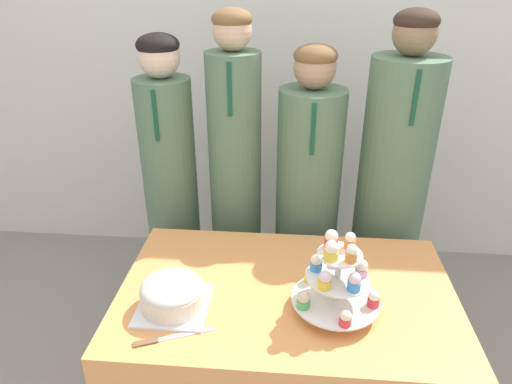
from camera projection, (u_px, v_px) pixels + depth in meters
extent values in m
cube|color=silver|center=(295.00, 42.00, 2.58)|extent=(9.00, 0.06, 2.70)
cube|color=#EF9951|center=(283.00, 360.00, 1.79)|extent=(1.20, 0.75, 0.70)
cube|color=white|center=(172.00, 305.00, 1.56)|extent=(0.24, 0.24, 0.01)
cylinder|color=silver|center=(171.00, 296.00, 1.54)|extent=(0.21, 0.21, 0.07)
ellipsoid|color=silver|center=(171.00, 288.00, 1.52)|extent=(0.21, 0.21, 0.08)
cube|color=silver|center=(186.00, 334.00, 1.44)|extent=(0.17, 0.08, 0.00)
cube|color=brown|center=(144.00, 343.00, 1.41)|extent=(0.08, 0.05, 0.01)
cylinder|color=silver|center=(336.00, 282.00, 1.49)|extent=(0.02, 0.02, 0.23)
cylinder|color=silver|center=(334.00, 299.00, 1.52)|extent=(0.29, 0.29, 0.01)
cylinder|color=silver|center=(336.00, 277.00, 1.48)|extent=(0.21, 0.21, 0.01)
cylinder|color=silver|center=(338.00, 254.00, 1.44)|extent=(0.14, 0.14, 0.01)
cylinder|color=yellow|center=(309.00, 278.00, 1.60)|extent=(0.04, 0.04, 0.03)
sphere|color=silver|center=(309.00, 272.00, 1.59)|extent=(0.04, 0.04, 0.04)
cylinder|color=#4CB766|center=(302.00, 304.00, 1.48)|extent=(0.04, 0.04, 0.03)
sphere|color=beige|center=(302.00, 297.00, 1.47)|extent=(0.04, 0.04, 0.04)
cylinder|color=#E5333D|center=(344.00, 321.00, 1.41)|extent=(0.04, 0.04, 0.02)
sphere|color=#F4E5C6|center=(344.00, 316.00, 1.40)|extent=(0.04, 0.04, 0.04)
cylinder|color=#E5333D|center=(372.00, 302.00, 1.49)|extent=(0.04, 0.04, 0.03)
sphere|color=white|center=(373.00, 296.00, 1.47)|extent=(0.04, 0.04, 0.04)
cylinder|color=white|center=(353.00, 279.00, 1.59)|extent=(0.05, 0.05, 0.03)
sphere|color=#F4E5C6|center=(354.00, 273.00, 1.58)|extent=(0.04, 0.04, 0.04)
cylinder|color=#3893DB|center=(352.00, 286.00, 1.42)|extent=(0.04, 0.04, 0.03)
sphere|color=silver|center=(353.00, 279.00, 1.40)|extent=(0.04, 0.04, 0.04)
cylinder|color=pink|center=(360.00, 272.00, 1.48)|extent=(0.04, 0.04, 0.03)
sphere|color=#F4E5C6|center=(361.00, 265.00, 1.47)|extent=(0.04, 0.04, 0.04)
cylinder|color=white|center=(337.00, 260.00, 1.55)|extent=(0.04, 0.04, 0.02)
sphere|color=white|center=(338.00, 254.00, 1.53)|extent=(0.04, 0.04, 0.04)
cylinder|color=#3893DB|center=(315.00, 266.00, 1.51)|extent=(0.04, 0.04, 0.03)
sphere|color=#F4E5C6|center=(315.00, 260.00, 1.50)|extent=(0.04, 0.04, 0.04)
cylinder|color=yellow|center=(323.00, 284.00, 1.43)|extent=(0.04, 0.04, 0.03)
sphere|color=silver|center=(324.00, 277.00, 1.41)|extent=(0.04, 0.04, 0.04)
cylinder|color=orange|center=(348.00, 244.00, 1.46)|extent=(0.04, 0.04, 0.03)
sphere|color=#F4E5C6|center=(349.00, 237.00, 1.45)|extent=(0.03, 0.03, 0.03)
cylinder|color=#E5333D|center=(330.00, 243.00, 1.47)|extent=(0.04, 0.04, 0.03)
sphere|color=#F4E5C6|center=(330.00, 236.00, 1.45)|extent=(0.04, 0.04, 0.04)
cylinder|color=yellow|center=(330.00, 255.00, 1.41)|extent=(0.05, 0.05, 0.03)
sphere|color=#F4E5C6|center=(330.00, 247.00, 1.40)|extent=(0.04, 0.04, 0.04)
cylinder|color=orange|center=(350.00, 257.00, 1.40)|extent=(0.04, 0.04, 0.03)
sphere|color=white|center=(351.00, 250.00, 1.39)|extent=(0.04, 0.04, 0.04)
cylinder|color=#567556|center=(172.00, 210.00, 2.26)|extent=(0.26, 0.26, 1.30)
sphere|color=beige|center=(158.00, 57.00, 1.93)|extent=(0.18, 0.18, 0.18)
ellipsoid|color=black|center=(157.00, 45.00, 1.91)|extent=(0.18, 0.18, 0.10)
cube|color=#14472D|center=(154.00, 116.00, 1.91)|extent=(0.02, 0.01, 0.22)
cylinder|color=#567556|center=(235.00, 202.00, 2.21)|extent=(0.24, 0.24, 1.42)
sphere|color=#D6AD89|center=(231.00, 31.00, 1.86)|extent=(0.16, 0.16, 0.16)
ellipsoid|color=brown|center=(231.00, 19.00, 1.84)|extent=(0.17, 0.17, 0.09)
cube|color=#14472D|center=(228.00, 90.00, 1.84)|extent=(0.02, 0.01, 0.22)
cylinder|color=#567556|center=(305.00, 218.00, 2.22)|extent=(0.30, 0.30, 1.27)
sphere|color=tan|center=(314.00, 68.00, 1.90)|extent=(0.18, 0.18, 0.18)
ellipsoid|color=brown|center=(315.00, 55.00, 1.87)|extent=(0.18, 0.18, 0.10)
cube|color=#14472D|center=(312.00, 130.00, 1.86)|extent=(0.02, 0.01, 0.22)
cylinder|color=#567556|center=(388.00, 209.00, 2.16)|extent=(0.32, 0.32, 1.41)
sphere|color=#8E6B4C|center=(414.00, 33.00, 1.80)|extent=(0.18, 0.18, 0.18)
ellipsoid|color=#332319|center=(416.00, 20.00, 1.78)|extent=(0.18, 0.18, 0.10)
cube|color=#14472D|center=(414.00, 98.00, 1.76)|extent=(0.02, 0.01, 0.22)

